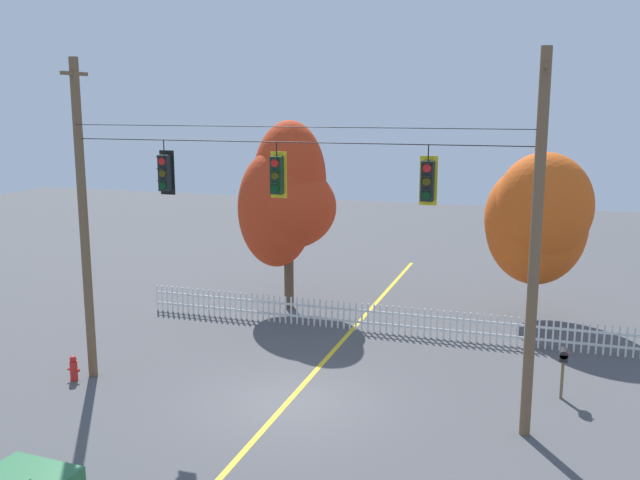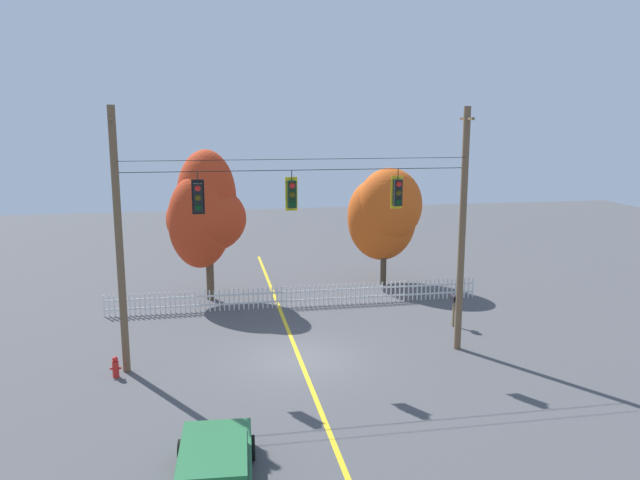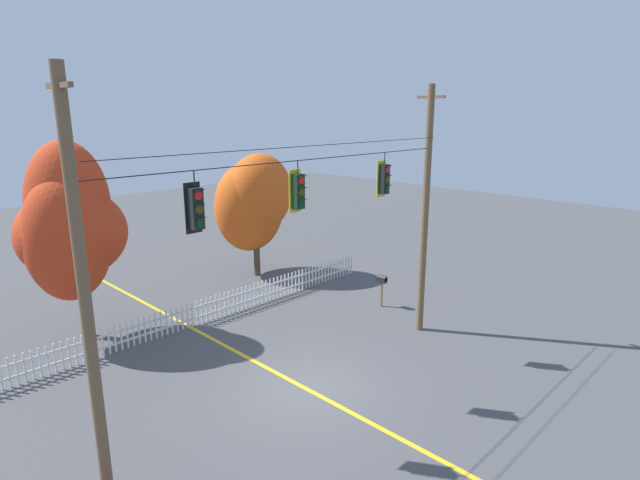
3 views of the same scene
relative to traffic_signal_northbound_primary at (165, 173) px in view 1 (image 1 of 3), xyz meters
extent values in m
plane|color=#4C4C4F|center=(3.50, -0.01, -6.14)|extent=(80.00, 80.00, 0.00)
cube|color=gold|center=(3.50, -0.01, -6.13)|extent=(0.16, 36.00, 0.01)
cylinder|color=brown|center=(-2.70, -0.01, -1.52)|extent=(0.26, 0.26, 9.24)
cylinder|color=brown|center=(9.69, -0.01, -1.52)|extent=(0.26, 0.26, 9.24)
cube|color=brown|center=(-2.70, -0.01, 2.65)|extent=(0.10, 1.10, 0.10)
cube|color=brown|center=(9.69, -0.01, 2.65)|extent=(0.10, 1.10, 0.10)
cylinder|color=black|center=(3.50, -0.01, 0.88)|extent=(12.19, 0.02, 0.02)
cylinder|color=black|center=(3.50, -0.26, 1.27)|extent=(12.19, 0.02, 0.02)
cylinder|color=black|center=(0.00, -0.01, 0.68)|extent=(0.03, 0.03, 0.40)
cube|color=black|center=(0.00, 0.12, 0.00)|extent=(0.43, 0.02, 1.21)
cube|color=black|center=(0.00, -0.01, 0.00)|extent=(0.30, 0.24, 0.97)
cylinder|color=red|center=(0.00, -0.14, 0.32)|extent=(0.20, 0.03, 0.20)
cube|color=black|center=(0.00, -0.19, 0.43)|extent=(0.22, 0.12, 0.06)
cylinder|color=#463B09|center=(0.00, -0.14, 0.00)|extent=(0.20, 0.03, 0.20)
cube|color=black|center=(0.00, -0.19, 0.11)|extent=(0.22, 0.12, 0.06)
cylinder|color=#073513|center=(0.00, -0.14, -0.33)|extent=(0.20, 0.03, 0.20)
cube|color=black|center=(0.00, -0.19, -0.21)|extent=(0.22, 0.12, 0.06)
cylinder|color=black|center=(3.25, -0.01, 0.70)|extent=(0.03, 0.03, 0.36)
cube|color=yellow|center=(3.25, 0.12, 0.03)|extent=(0.43, 0.02, 1.20)
cube|color=black|center=(3.25, -0.01, 0.03)|extent=(0.30, 0.24, 0.97)
cylinder|color=red|center=(3.25, -0.14, 0.35)|extent=(0.20, 0.03, 0.20)
cube|color=black|center=(3.25, -0.19, 0.47)|extent=(0.22, 0.12, 0.06)
cylinder|color=#463B09|center=(3.25, -0.14, 0.03)|extent=(0.20, 0.03, 0.20)
cube|color=black|center=(3.25, -0.19, 0.15)|extent=(0.22, 0.12, 0.06)
cylinder|color=#073513|center=(3.25, -0.14, -0.29)|extent=(0.20, 0.03, 0.20)
cube|color=black|center=(3.25, -0.19, -0.18)|extent=(0.22, 0.12, 0.06)
cylinder|color=black|center=(7.13, -0.01, 0.69)|extent=(0.03, 0.03, 0.39)
cube|color=yellow|center=(7.13, 0.12, 0.01)|extent=(0.43, 0.02, 1.20)
cube|color=black|center=(7.13, -0.01, 0.01)|extent=(0.30, 0.24, 0.97)
cylinder|color=red|center=(7.13, -0.14, 0.33)|extent=(0.20, 0.03, 0.20)
cube|color=black|center=(7.13, -0.19, 0.45)|extent=(0.22, 0.12, 0.06)
cylinder|color=#463B09|center=(7.13, -0.14, 0.01)|extent=(0.20, 0.03, 0.20)
cube|color=black|center=(7.13, -0.19, 0.13)|extent=(0.22, 0.12, 0.06)
cylinder|color=#073513|center=(7.13, -0.14, -0.31)|extent=(0.20, 0.03, 0.20)
cube|color=black|center=(7.13, -0.19, -0.20)|extent=(0.22, 0.12, 0.06)
cube|color=white|center=(-4.42, 6.58, -5.63)|extent=(0.06, 0.04, 1.02)
cube|color=white|center=(-4.19, 6.58, -5.63)|extent=(0.06, 0.04, 1.02)
cube|color=white|center=(-3.97, 6.58, -5.63)|extent=(0.06, 0.04, 1.02)
cube|color=white|center=(-3.75, 6.58, -5.63)|extent=(0.06, 0.04, 1.02)
cube|color=white|center=(-3.52, 6.58, -5.63)|extent=(0.06, 0.04, 1.02)
cube|color=white|center=(-3.30, 6.58, -5.63)|extent=(0.06, 0.04, 1.02)
cube|color=white|center=(-3.08, 6.58, -5.63)|extent=(0.06, 0.04, 1.02)
cube|color=white|center=(-2.85, 6.58, -5.63)|extent=(0.06, 0.04, 1.02)
cube|color=white|center=(-2.63, 6.58, -5.63)|extent=(0.06, 0.04, 1.02)
cube|color=white|center=(-2.41, 6.58, -5.63)|extent=(0.06, 0.04, 1.02)
cube|color=white|center=(-2.18, 6.58, -5.63)|extent=(0.06, 0.04, 1.02)
cube|color=white|center=(-1.96, 6.58, -5.63)|extent=(0.06, 0.04, 1.02)
cube|color=white|center=(-1.74, 6.58, -5.63)|extent=(0.06, 0.04, 1.02)
cube|color=white|center=(-1.51, 6.58, -5.63)|extent=(0.06, 0.04, 1.02)
cube|color=white|center=(-1.29, 6.58, -5.63)|extent=(0.06, 0.04, 1.02)
cube|color=white|center=(-1.07, 6.58, -5.63)|extent=(0.06, 0.04, 1.02)
cube|color=white|center=(-0.84, 6.58, -5.63)|extent=(0.06, 0.04, 1.02)
cube|color=white|center=(-0.62, 6.58, -5.63)|extent=(0.06, 0.04, 1.02)
cube|color=white|center=(-0.40, 6.58, -5.63)|extent=(0.06, 0.04, 1.02)
cube|color=white|center=(-0.17, 6.58, -5.63)|extent=(0.06, 0.04, 1.02)
cube|color=white|center=(0.05, 6.58, -5.63)|extent=(0.06, 0.04, 1.02)
cube|color=white|center=(0.28, 6.58, -5.63)|extent=(0.06, 0.04, 1.02)
cube|color=white|center=(0.50, 6.58, -5.63)|extent=(0.06, 0.04, 1.02)
cube|color=white|center=(0.72, 6.58, -5.63)|extent=(0.06, 0.04, 1.02)
cube|color=white|center=(0.95, 6.58, -5.63)|extent=(0.06, 0.04, 1.02)
cube|color=white|center=(1.17, 6.58, -5.63)|extent=(0.06, 0.04, 1.02)
cube|color=white|center=(1.39, 6.58, -5.63)|extent=(0.06, 0.04, 1.02)
cube|color=white|center=(1.62, 6.58, -5.63)|extent=(0.06, 0.04, 1.02)
cube|color=white|center=(1.84, 6.58, -5.63)|extent=(0.06, 0.04, 1.02)
cube|color=white|center=(2.06, 6.58, -5.63)|extent=(0.06, 0.04, 1.02)
cube|color=white|center=(2.29, 6.58, -5.63)|extent=(0.06, 0.04, 1.02)
cube|color=white|center=(2.51, 6.58, -5.63)|extent=(0.06, 0.04, 1.02)
cube|color=white|center=(2.73, 6.58, -5.63)|extent=(0.06, 0.04, 1.02)
cube|color=white|center=(2.96, 6.58, -5.63)|extent=(0.06, 0.04, 1.02)
cube|color=white|center=(3.18, 6.58, -5.63)|extent=(0.06, 0.04, 1.02)
cube|color=white|center=(3.40, 6.58, -5.63)|extent=(0.06, 0.04, 1.02)
cube|color=white|center=(3.63, 6.58, -5.63)|extent=(0.06, 0.04, 1.02)
cube|color=white|center=(3.85, 6.58, -5.63)|extent=(0.06, 0.04, 1.02)
cube|color=white|center=(4.07, 6.58, -5.63)|extent=(0.06, 0.04, 1.02)
cube|color=white|center=(4.30, 6.58, -5.63)|extent=(0.06, 0.04, 1.02)
cube|color=white|center=(4.52, 6.58, -5.63)|extent=(0.06, 0.04, 1.02)
cube|color=white|center=(4.74, 6.58, -5.63)|extent=(0.06, 0.04, 1.02)
cube|color=white|center=(4.97, 6.58, -5.63)|extent=(0.06, 0.04, 1.02)
cube|color=white|center=(5.19, 6.58, -5.63)|extent=(0.06, 0.04, 1.02)
cube|color=white|center=(5.41, 6.58, -5.63)|extent=(0.06, 0.04, 1.02)
cube|color=white|center=(5.64, 6.58, -5.63)|extent=(0.06, 0.04, 1.02)
cube|color=white|center=(5.86, 6.58, -5.63)|extent=(0.06, 0.04, 1.02)
cube|color=white|center=(6.08, 6.58, -5.63)|extent=(0.06, 0.04, 1.02)
cube|color=white|center=(6.31, 6.58, -5.63)|extent=(0.06, 0.04, 1.02)
cube|color=white|center=(6.53, 6.58, -5.63)|extent=(0.06, 0.04, 1.02)
cube|color=white|center=(6.75, 6.58, -5.63)|extent=(0.06, 0.04, 1.02)
cube|color=white|center=(6.98, 6.58, -5.63)|extent=(0.06, 0.04, 1.02)
cube|color=white|center=(7.20, 6.58, -5.63)|extent=(0.06, 0.04, 1.02)
cube|color=white|center=(7.43, 6.58, -5.63)|extent=(0.06, 0.04, 1.02)
cube|color=white|center=(7.65, 6.58, -5.63)|extent=(0.06, 0.04, 1.02)
cube|color=white|center=(7.87, 6.58, -5.63)|extent=(0.06, 0.04, 1.02)
cube|color=white|center=(8.10, 6.58, -5.63)|extent=(0.06, 0.04, 1.02)
cube|color=white|center=(8.32, 6.58, -5.63)|extent=(0.06, 0.04, 1.02)
cube|color=white|center=(8.54, 6.58, -5.63)|extent=(0.06, 0.04, 1.02)
cube|color=white|center=(8.77, 6.58, -5.63)|extent=(0.06, 0.04, 1.02)
cube|color=white|center=(8.99, 6.58, -5.63)|extent=(0.06, 0.04, 1.02)
cube|color=white|center=(9.21, 6.58, -5.63)|extent=(0.06, 0.04, 1.02)
cube|color=white|center=(9.44, 6.58, -5.63)|extent=(0.06, 0.04, 1.02)
cube|color=white|center=(9.66, 6.58, -5.63)|extent=(0.06, 0.04, 1.02)
cube|color=white|center=(9.88, 6.58, -5.63)|extent=(0.06, 0.04, 1.02)
cube|color=white|center=(10.11, 6.58, -5.63)|extent=(0.06, 0.04, 1.02)
cube|color=white|center=(10.33, 6.58, -5.63)|extent=(0.06, 0.04, 1.02)
cube|color=white|center=(10.55, 6.58, -5.63)|extent=(0.06, 0.04, 1.02)
cube|color=white|center=(10.78, 6.58, -5.63)|extent=(0.06, 0.04, 1.02)
cube|color=white|center=(11.00, 6.58, -5.63)|extent=(0.06, 0.04, 1.02)
cube|color=white|center=(11.22, 6.58, -5.63)|extent=(0.06, 0.04, 1.02)
cube|color=white|center=(11.45, 6.58, -5.63)|extent=(0.06, 0.04, 1.02)
cube|color=white|center=(11.67, 6.58, -5.63)|extent=(0.06, 0.04, 1.02)
cube|color=white|center=(11.89, 6.58, -5.63)|extent=(0.06, 0.04, 1.02)
cube|color=white|center=(12.12, 6.58, -5.63)|extent=(0.06, 0.04, 1.02)
cube|color=white|center=(12.34, 6.58, -5.63)|extent=(0.06, 0.04, 1.02)
cube|color=white|center=(12.56, 6.58, -5.63)|extent=(0.06, 0.04, 1.02)
cube|color=white|center=(12.79, 6.58, -5.63)|extent=(0.06, 0.04, 1.02)
cube|color=white|center=(4.41, 6.61, -5.83)|extent=(17.65, 0.03, 0.08)
cube|color=white|center=(4.41, 6.61, -5.41)|extent=(17.65, 0.03, 0.08)
cylinder|color=brown|center=(0.33, 8.60, -4.80)|extent=(0.37, 0.37, 2.68)
ellipsoid|color=red|center=(-0.08, 8.30, -2.16)|extent=(2.99, 2.56, 4.55)
ellipsoid|color=red|center=(0.25, 8.72, -2.12)|extent=(3.86, 3.45, 3.31)
ellipsoid|color=red|center=(0.29, 8.88, -1.11)|extent=(2.87, 2.74, 4.67)
cylinder|color=#473828|center=(9.54, 9.87, -5.06)|extent=(0.32, 0.32, 2.16)
ellipsoid|color=#DB5619|center=(9.55, 10.35, -2.58)|extent=(3.74, 3.11, 4.59)
ellipsoid|color=#DB5619|center=(9.08, 10.21, -2.38)|extent=(2.87, 2.73, 3.79)
ellipsoid|color=#DB5619|center=(9.78, 9.77, -1.82)|extent=(3.50, 2.87, 3.93)
cube|color=white|center=(-0.12, -5.74, -5.59)|extent=(0.20, 0.05, 0.10)
cube|color=white|center=(0.86, -5.80, -5.59)|extent=(0.20, 0.05, 0.10)
cylinder|color=red|center=(-3.00, -0.50, -5.84)|extent=(0.22, 0.22, 0.59)
sphere|color=red|center=(-3.00, -0.50, -5.48)|extent=(0.20, 0.20, 0.20)
cylinder|color=red|center=(-3.15, -0.50, -5.81)|extent=(0.08, 0.08, 0.08)
cylinder|color=red|center=(-2.85, -0.50, -5.81)|extent=(0.08, 0.08, 0.08)
cube|color=brown|center=(10.57, 2.55, -5.59)|extent=(0.08, 0.08, 1.10)
cube|color=black|center=(10.57, 2.55, -4.93)|extent=(0.22, 0.44, 0.20)
cylinder|color=black|center=(10.57, 2.55, -4.83)|extent=(0.22, 0.44, 0.22)
cube|color=red|center=(10.70, 2.45, -4.82)|extent=(0.02, 0.08, 0.12)
camera|label=1|loc=(9.91, -16.97, 1.85)|focal=39.87mm
camera|label=2|loc=(0.27, -21.82, 2.63)|focal=35.19mm
camera|label=3|loc=(-6.32, -10.22, 2.22)|focal=28.72mm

